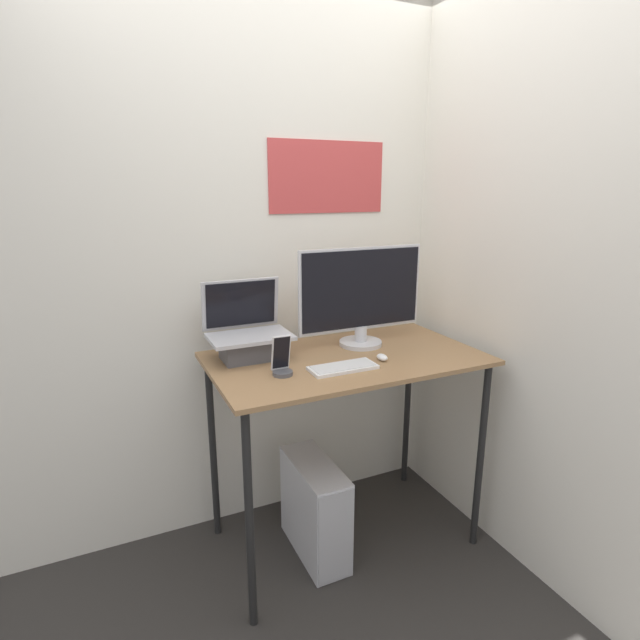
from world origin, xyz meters
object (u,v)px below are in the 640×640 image
Objects in this scene: cell_phone at (282,363)px; computer_tower at (315,508)px; keyboard at (343,367)px; laptop at (249,338)px; monitor at (361,298)px; mouse at (382,357)px.

computer_tower is (0.17, 0.06, -0.76)m from cell_phone.
keyboard is 0.26m from cell_phone.
computer_tower is at bearing 20.16° from cell_phone.
monitor is (0.53, -0.05, 0.14)m from laptop.
keyboard is at bearing -44.88° from laptop.
cell_phone reaches higher than mouse.
mouse is at bearing 7.06° from keyboard.
cell_phone reaches higher than computer_tower.
keyboard is 1.72× the size of cell_phone.
monitor reaches higher than mouse.
laptop is 2.14× the size of cell_phone.
mouse is 0.45m from cell_phone.
monitor is 3.83× the size of cell_phone.
cell_phone is (-0.25, 0.05, 0.04)m from keyboard.
laptop is 0.85m from computer_tower.
computer_tower is (-0.30, -0.14, -0.93)m from monitor.
cell_phone is (-0.47, -0.21, -0.18)m from monitor.
mouse reaches higher than keyboard.
monitor is 0.32m from mouse.
mouse is 0.78m from computer_tower.
monitor is 0.99m from computer_tower.
mouse is at bearing -95.47° from monitor.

